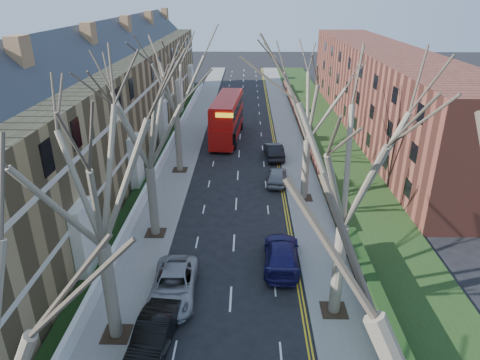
{
  "coord_description": "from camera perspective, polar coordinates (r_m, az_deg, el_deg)",
  "views": [
    {
      "loc": [
        0.9,
        -10.64,
        16.11
      ],
      "look_at": [
        0.37,
        18.2,
        3.4
      ],
      "focal_mm": 32.0,
      "sensor_mm": 36.0,
      "label": 1
    }
  ],
  "objects": [
    {
      "name": "pavement_left",
      "position": [
        52.63,
        -6.57,
        5.86
      ],
      "size": [
        3.0,
        102.0,
        0.12
      ],
      "primitive_type": "cube",
      "color": "slate",
      "rests_on": "ground"
    },
    {
      "name": "pavement_right",
      "position": [
        52.42,
        6.62,
        5.78
      ],
      "size": [
        3.0,
        102.0,
        0.12
      ],
      "primitive_type": "cube",
      "color": "slate",
      "rests_on": "ground"
    },
    {
      "name": "terrace_left",
      "position": [
        45.36,
        -17.92,
        9.15
      ],
      "size": [
        9.7,
        78.0,
        13.6
      ],
      "color": "olive",
      "rests_on": "ground"
    },
    {
      "name": "flats_right",
      "position": [
        57.24,
        18.22,
        11.4
      ],
      "size": [
        13.97,
        54.0,
        10.0
      ],
      "color": "brown",
      "rests_on": "ground"
    },
    {
      "name": "front_wall_left",
      "position": [
        45.25,
        -9.92,
        3.39
      ],
      "size": [
        0.3,
        78.0,
        1.0
      ],
      "color": "white",
      "rests_on": "ground"
    },
    {
      "name": "grass_verge_right",
      "position": [
        53.02,
        11.49,
        5.77
      ],
      "size": [
        6.0,
        102.0,
        0.06
      ],
      "color": "#1D3212",
      "rests_on": "ground"
    },
    {
      "name": "tree_left_mid",
      "position": [
        19.07,
        -19.28,
        2.28
      ],
      "size": [
        10.5,
        10.5,
        14.71
      ],
      "color": "brown",
      "rests_on": "ground"
    },
    {
      "name": "tree_left_far",
      "position": [
        28.3,
        -12.63,
        9.15
      ],
      "size": [
        10.15,
        10.15,
        14.22
      ],
      "color": "brown",
      "rests_on": "ground"
    },
    {
      "name": "tree_left_dist",
      "position": [
        39.75,
        -8.78,
        14.02
      ],
      "size": [
        10.5,
        10.5,
        14.71
      ],
      "color": "brown",
      "rests_on": "ground"
    },
    {
      "name": "tree_right_mid",
      "position": [
        20.34,
        14.69,
        4.17
      ],
      "size": [
        10.5,
        10.5,
        14.71
      ],
      "color": "brown",
      "rests_on": "ground"
    },
    {
      "name": "tree_right_far",
      "position": [
        33.7,
        9.42,
        11.7
      ],
      "size": [
        10.15,
        10.15,
        14.22
      ],
      "color": "brown",
      "rests_on": "ground"
    },
    {
      "name": "double_decker_bus",
      "position": [
        50.86,
        -1.73,
        8.12
      ],
      "size": [
        3.63,
        11.83,
        4.85
      ],
      "rotation": [
        0.0,
        0.0,
        3.06
      ],
      "color": "#B0100C",
      "rests_on": "ground"
    },
    {
      "name": "car_left_mid",
      "position": [
        22.59,
        -11.47,
        -19.56
      ],
      "size": [
        2.13,
        4.87,
        1.56
      ],
      "primitive_type": "imported",
      "rotation": [
        0.0,
        0.0,
        -0.1
      ],
      "color": "black",
      "rests_on": "ground"
    },
    {
      "name": "car_left_far",
      "position": [
        25.44,
        -8.83,
        -13.68
      ],
      "size": [
        2.66,
        5.53,
        1.52
      ],
      "primitive_type": "imported",
      "rotation": [
        0.0,
        0.0,
        0.03
      ],
      "color": "gray",
      "rests_on": "ground"
    },
    {
      "name": "car_right_near",
      "position": [
        27.78,
        5.55,
        -9.81
      ],
      "size": [
        2.54,
        5.6,
        1.59
      ],
      "primitive_type": "imported",
      "rotation": [
        0.0,
        0.0,
        3.08
      ],
      "color": "#191750",
      "rests_on": "ground"
    },
    {
      "name": "car_right_mid",
      "position": [
        39.18,
        4.94,
        0.55
      ],
      "size": [
        2.17,
        4.39,
        1.44
      ],
      "primitive_type": "imported",
      "rotation": [
        0.0,
        0.0,
        3.03
      ],
      "color": "gray",
      "rests_on": "ground"
    },
    {
      "name": "car_right_far",
      "position": [
        45.22,
        4.55,
        3.9
      ],
      "size": [
        2.09,
        4.95,
        1.59
      ],
      "primitive_type": "imported",
      "rotation": [
        0.0,
        0.0,
        3.23
      ],
      "color": "black",
      "rests_on": "ground"
    }
  ]
}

